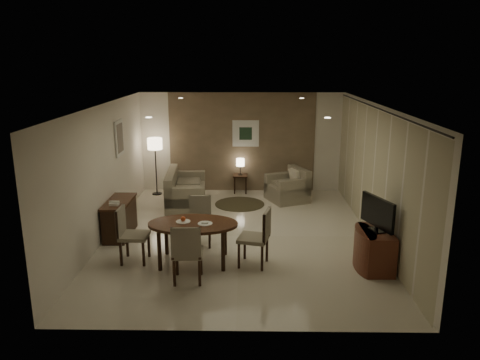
{
  "coord_description": "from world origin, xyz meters",
  "views": [
    {
      "loc": [
        0.15,
        -9.11,
        3.6
      ],
      "look_at": [
        0.0,
        0.2,
        1.15
      ],
      "focal_mm": 35.0,
      "sensor_mm": 36.0,
      "label": 1
    }
  ],
  "objects_px": {
    "chair_right": "(253,237)",
    "floor_lamp": "(156,167)",
    "sofa": "(186,188)",
    "armchair": "(287,185)",
    "chair_far": "(200,222)",
    "tv_cabinet": "(376,250)",
    "dining_table": "(194,243)",
    "chair_near": "(188,252)",
    "side_table": "(240,184)",
    "chair_left": "(134,235)",
    "console_desk": "(120,218)"
  },
  "relations": [
    {
      "from": "dining_table",
      "to": "chair_near",
      "type": "xyz_separation_m",
      "value": [
        -0.01,
        -0.72,
        0.13
      ]
    },
    {
      "from": "console_desk",
      "to": "side_table",
      "type": "bearing_deg",
      "value": 53.0
    },
    {
      "from": "tv_cabinet",
      "to": "chair_far",
      "type": "distance_m",
      "value": 3.34
    },
    {
      "from": "floor_lamp",
      "to": "dining_table",
      "type": "bearing_deg",
      "value": -71.04
    },
    {
      "from": "tv_cabinet",
      "to": "dining_table",
      "type": "bearing_deg",
      "value": 176.45
    },
    {
      "from": "tv_cabinet",
      "to": "chair_left",
      "type": "height_order",
      "value": "chair_left"
    },
    {
      "from": "dining_table",
      "to": "chair_far",
      "type": "bearing_deg",
      "value": 87.62
    },
    {
      "from": "tv_cabinet",
      "to": "side_table",
      "type": "bearing_deg",
      "value": 117.2
    },
    {
      "from": "floor_lamp",
      "to": "armchair",
      "type": "bearing_deg",
      "value": -8.65
    },
    {
      "from": "chair_near",
      "to": "chair_far",
      "type": "relative_size",
      "value": 1.07
    },
    {
      "from": "tv_cabinet",
      "to": "sofa",
      "type": "height_order",
      "value": "sofa"
    },
    {
      "from": "armchair",
      "to": "chair_far",
      "type": "bearing_deg",
      "value": -56.7
    },
    {
      "from": "chair_right",
      "to": "floor_lamp",
      "type": "xyz_separation_m",
      "value": [
        -2.56,
        4.42,
        0.25
      ]
    },
    {
      "from": "chair_far",
      "to": "side_table",
      "type": "distance_m",
      "value": 3.82
    },
    {
      "from": "dining_table",
      "to": "side_table",
      "type": "height_order",
      "value": "dining_table"
    },
    {
      "from": "chair_left",
      "to": "chair_near",
      "type": "bearing_deg",
      "value": -123.68
    },
    {
      "from": "chair_near",
      "to": "chair_left",
      "type": "relative_size",
      "value": 1.01
    },
    {
      "from": "console_desk",
      "to": "sofa",
      "type": "distance_m",
      "value": 2.38
    },
    {
      "from": "chair_far",
      "to": "sofa",
      "type": "relative_size",
      "value": 0.52
    },
    {
      "from": "tv_cabinet",
      "to": "floor_lamp",
      "type": "height_order",
      "value": "floor_lamp"
    },
    {
      "from": "chair_far",
      "to": "floor_lamp",
      "type": "distance_m",
      "value": 3.85
    },
    {
      "from": "chair_near",
      "to": "floor_lamp",
      "type": "distance_m",
      "value": 5.27
    },
    {
      "from": "dining_table",
      "to": "sofa",
      "type": "xyz_separation_m",
      "value": [
        -0.57,
        3.41,
        0.06
      ]
    },
    {
      "from": "tv_cabinet",
      "to": "chair_far",
      "type": "relative_size",
      "value": 0.94
    },
    {
      "from": "armchair",
      "to": "chair_right",
      "type": "bearing_deg",
      "value": -36.79
    },
    {
      "from": "dining_table",
      "to": "chair_left",
      "type": "distance_m",
      "value": 1.07
    },
    {
      "from": "chair_far",
      "to": "side_table",
      "type": "xyz_separation_m",
      "value": [
        0.74,
        3.74,
        -0.23
      ]
    },
    {
      "from": "tv_cabinet",
      "to": "side_table",
      "type": "relative_size",
      "value": 1.82
    },
    {
      "from": "sofa",
      "to": "armchair",
      "type": "relative_size",
      "value": 1.94
    },
    {
      "from": "chair_right",
      "to": "floor_lamp",
      "type": "distance_m",
      "value": 5.11
    },
    {
      "from": "chair_left",
      "to": "armchair",
      "type": "distance_m",
      "value": 4.86
    },
    {
      "from": "armchair",
      "to": "side_table",
      "type": "relative_size",
      "value": 1.9
    },
    {
      "from": "chair_right",
      "to": "sofa",
      "type": "distance_m",
      "value": 3.87
    },
    {
      "from": "chair_left",
      "to": "floor_lamp",
      "type": "height_order",
      "value": "floor_lamp"
    },
    {
      "from": "side_table",
      "to": "chair_right",
      "type": "bearing_deg",
      "value": -86.29
    },
    {
      "from": "console_desk",
      "to": "chair_left",
      "type": "relative_size",
      "value": 1.19
    },
    {
      "from": "chair_near",
      "to": "chair_left",
      "type": "bearing_deg",
      "value": -37.57
    },
    {
      "from": "chair_far",
      "to": "chair_left",
      "type": "relative_size",
      "value": 0.94
    },
    {
      "from": "chair_far",
      "to": "chair_right",
      "type": "relative_size",
      "value": 0.92
    },
    {
      "from": "chair_near",
      "to": "side_table",
      "type": "height_order",
      "value": "chair_near"
    },
    {
      "from": "tv_cabinet",
      "to": "floor_lamp",
      "type": "distance_m",
      "value": 6.54
    },
    {
      "from": "chair_near",
      "to": "floor_lamp",
      "type": "relative_size",
      "value": 0.66
    },
    {
      "from": "chair_near",
      "to": "console_desk",
      "type": "bearing_deg",
      "value": -52.76
    },
    {
      "from": "sofa",
      "to": "armchair",
      "type": "xyz_separation_m",
      "value": [
        2.56,
        0.39,
        -0.01
      ]
    },
    {
      "from": "dining_table",
      "to": "chair_far",
      "type": "relative_size",
      "value": 1.68
    },
    {
      "from": "chair_far",
      "to": "side_table",
      "type": "relative_size",
      "value": 1.92
    },
    {
      "from": "sofa",
      "to": "console_desk",
      "type": "bearing_deg",
      "value": 148.27
    },
    {
      "from": "sofa",
      "to": "side_table",
      "type": "height_order",
      "value": "sofa"
    },
    {
      "from": "chair_far",
      "to": "chair_right",
      "type": "bearing_deg",
      "value": -44.56
    },
    {
      "from": "chair_left",
      "to": "armchair",
      "type": "bearing_deg",
      "value": -37.41
    }
  ]
}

